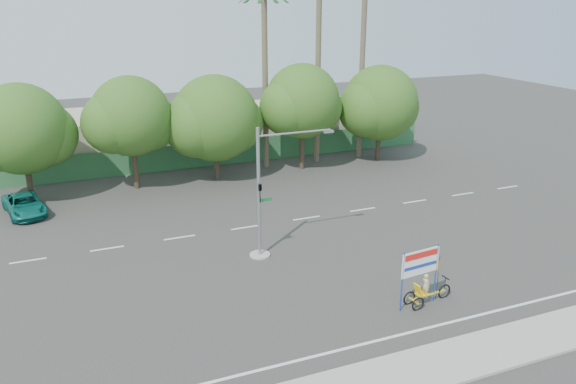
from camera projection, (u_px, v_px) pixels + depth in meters
name	position (u px, v px, depth m)	size (l,w,h in m)	color
ground	(335.00, 280.00, 27.40)	(120.00, 120.00, 0.00)	#33302D
sidewalk_near	(426.00, 368.00, 20.82)	(50.00, 2.40, 0.12)	gray
fence	(218.00, 153.00, 45.88)	(38.00, 0.08, 2.00)	#336B3D
building_left	(84.00, 140.00, 45.94)	(12.00, 8.00, 4.00)	#BBAE95
building_right	(288.00, 125.00, 52.40)	(14.00, 8.00, 3.60)	#BBAE95
tree_far_left	(21.00, 132.00, 36.60)	(7.14, 6.00, 7.96)	#473828
tree_left	(130.00, 119.00, 38.99)	(6.66, 5.60, 8.07)	#473828
tree_center	(214.00, 121.00, 41.31)	(7.62, 6.40, 7.85)	#473828
tree_right	(302.00, 104.00, 43.54)	(6.90, 5.80, 8.36)	#473828
tree_far_right	(379.00, 105.00, 46.22)	(7.38, 6.20, 7.94)	#473828
palm_tall	(319.00, 33.00, 43.86)	(3.73, 3.79, 17.45)	#70604C
palm_mid	(363.00, 45.00, 45.63)	(3.73, 3.79, 15.45)	#70604C
palm_short	(265.00, 56.00, 42.79)	(3.73, 3.79, 14.45)	#70604C
traffic_signal	(265.00, 204.00, 29.15)	(4.72, 1.10, 7.00)	gray
trike_billboard	(424.00, 281.00, 24.89)	(2.93, 0.78, 2.88)	black
pickup_truck	(24.00, 205.00, 35.57)	(2.08, 4.51, 1.25)	#0E655B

